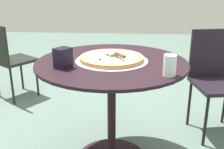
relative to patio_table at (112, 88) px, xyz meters
The scene contains 7 objects.
patio_table is the anchor object (origin of this frame).
pizza_on_tray 0.21m from the patio_table, 165.78° to the left, with size 0.47×0.47×0.05m.
pizza_server 0.24m from the patio_table, 67.02° to the left, with size 0.20×0.15×0.02m.
drinking_cup 0.49m from the patio_table, 52.03° to the left, with size 0.07×0.07×0.12m, color white.
napkin_dispenser 0.41m from the patio_table, 58.41° to the right, with size 0.09×0.08×0.12m, color black.
patio_chair_far 1.57m from the patio_table, 130.95° to the right, with size 0.51×0.51×0.83m.
patio_chair_corner 0.98m from the patio_table, 121.83° to the left, with size 0.46×0.46×0.87m.
Camera 1 is at (1.66, 0.13, 1.25)m, focal length 43.37 mm.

